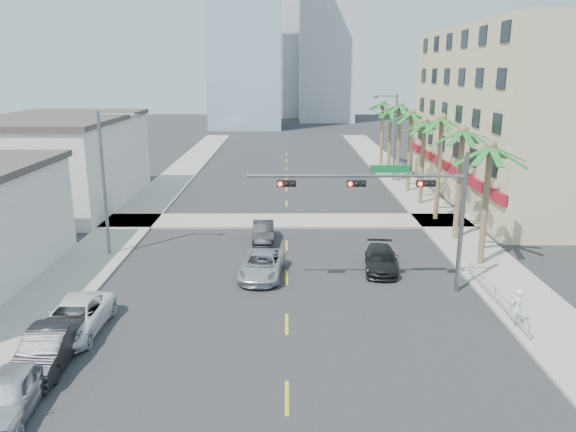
% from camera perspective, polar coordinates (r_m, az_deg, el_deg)
% --- Properties ---
extents(ground, '(260.00, 260.00, 0.00)m').
position_cam_1_polar(ground, '(22.79, -0.12, -15.28)').
color(ground, '#262628').
rests_on(ground, ground).
extents(sidewalk_right, '(4.00, 120.00, 0.15)m').
position_cam_1_polar(sidewalk_right, '(43.04, 16.04, -1.16)').
color(sidewalk_right, gray).
rests_on(sidewalk_right, ground).
extents(sidewalk_left, '(4.00, 120.00, 0.15)m').
position_cam_1_polar(sidewalk_left, '(43.03, -16.35, -1.19)').
color(sidewalk_left, gray).
rests_on(sidewalk_left, ground).
extents(sidewalk_cross, '(80.00, 4.00, 0.15)m').
position_cam_1_polar(sidewalk_cross, '(43.25, -0.15, -0.50)').
color(sidewalk_cross, gray).
rests_on(sidewalk_cross, ground).
extents(building_right, '(15.25, 28.00, 15.00)m').
position_cam_1_polar(building_right, '(54.54, 23.95, 9.33)').
color(building_right, '#C4B38A').
rests_on(building_right, ground).
extents(building_left_far, '(11.00, 18.00, 7.20)m').
position_cam_1_polar(building_left_far, '(52.16, -22.20, 4.99)').
color(building_left_far, beige).
rests_on(building_left_far, ground).
extents(tower_far_left, '(14.00, 14.00, 48.00)m').
position_cam_1_polar(tower_far_left, '(115.72, -4.43, 20.86)').
color(tower_far_left, '#99B2C6').
rests_on(tower_far_left, ground).
extents(tower_far_center, '(16.00, 16.00, 42.00)m').
position_cam_1_polar(tower_far_center, '(145.10, -1.43, 18.44)').
color(tower_far_center, '#ADADB2').
rests_on(tower_far_center, ground).
extents(traffic_signal_mast, '(11.12, 0.54, 7.20)m').
position_cam_1_polar(traffic_signal_mast, '(29.00, 11.37, 1.79)').
color(traffic_signal_mast, slate).
rests_on(traffic_signal_mast, ground).
extents(palm_tree_0, '(4.80, 4.80, 7.80)m').
position_cam_1_polar(palm_tree_0, '(34.08, 19.88, 6.55)').
color(palm_tree_0, brown).
rests_on(palm_tree_0, ground).
extents(palm_tree_1, '(4.80, 4.80, 8.16)m').
position_cam_1_polar(palm_tree_1, '(38.94, 17.36, 8.18)').
color(palm_tree_1, brown).
rests_on(palm_tree_1, ground).
extents(palm_tree_2, '(4.80, 4.80, 8.52)m').
position_cam_1_polar(palm_tree_2, '(43.87, 15.39, 9.43)').
color(palm_tree_2, brown).
rests_on(palm_tree_2, ground).
extents(palm_tree_3, '(4.80, 4.80, 7.80)m').
position_cam_1_polar(palm_tree_3, '(48.94, 13.73, 9.20)').
color(palm_tree_3, brown).
rests_on(palm_tree_3, ground).
extents(palm_tree_4, '(4.80, 4.80, 8.16)m').
position_cam_1_polar(palm_tree_4, '(53.97, 12.45, 10.12)').
color(palm_tree_4, brown).
rests_on(palm_tree_4, ground).
extents(palm_tree_5, '(4.80, 4.80, 8.52)m').
position_cam_1_polar(palm_tree_5, '(59.02, 11.38, 10.87)').
color(palm_tree_5, brown).
rests_on(palm_tree_5, ground).
extents(palm_tree_6, '(4.80, 4.80, 7.80)m').
position_cam_1_polar(palm_tree_6, '(64.16, 10.43, 10.57)').
color(palm_tree_6, brown).
rests_on(palm_tree_6, ground).
extents(palm_tree_7, '(4.80, 4.80, 8.16)m').
position_cam_1_polar(palm_tree_7, '(69.25, 9.66, 11.17)').
color(palm_tree_7, brown).
rests_on(palm_tree_7, ground).
extents(streetlight_left, '(2.55, 0.25, 9.00)m').
position_cam_1_polar(streetlight_left, '(36.05, -17.95, 3.84)').
color(streetlight_left, slate).
rests_on(streetlight_left, ground).
extents(streetlight_right, '(2.55, 0.25, 9.00)m').
position_cam_1_polar(streetlight_right, '(59.13, 10.67, 8.26)').
color(streetlight_right, slate).
rests_on(streetlight_right, ground).
extents(guardrail, '(0.08, 8.08, 1.00)m').
position_cam_1_polar(guardrail, '(29.73, 20.31, -7.41)').
color(guardrail, silver).
rests_on(guardrail, ground).
extents(car_parked_near, '(2.14, 4.53, 1.50)m').
position_cam_1_polar(car_parked_near, '(22.00, -26.49, -15.91)').
color(car_parked_near, silver).
rests_on(car_parked_near, ground).
extents(car_parked_mid, '(1.79, 4.68, 1.52)m').
position_cam_1_polar(car_parked_mid, '(24.51, -23.24, -12.28)').
color(car_parked_mid, black).
rests_on(car_parked_mid, ground).
extents(car_parked_far, '(2.46, 5.21, 1.44)m').
position_cam_1_polar(car_parked_far, '(26.94, -20.86, -9.66)').
color(car_parked_far, white).
rests_on(car_parked_far, ground).
extents(car_lane_left, '(1.53, 4.10, 1.34)m').
position_cam_1_polar(car_lane_left, '(38.21, -2.52, -1.64)').
color(car_lane_left, black).
rests_on(car_lane_left, ground).
extents(car_lane_center, '(2.76, 5.15, 1.38)m').
position_cam_1_polar(car_lane_center, '(31.83, -2.67, -4.98)').
color(car_lane_center, silver).
rests_on(car_lane_center, ground).
extents(car_lane_right, '(2.31, 4.63, 1.29)m').
position_cam_1_polar(car_lane_right, '(33.23, 9.41, -4.39)').
color(car_lane_right, black).
rests_on(car_lane_right, ground).
extents(pedestrian, '(0.77, 0.66, 1.78)m').
position_cam_1_polar(pedestrian, '(27.41, 22.21, -8.65)').
color(pedestrian, white).
rests_on(pedestrian, sidewalk_right).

